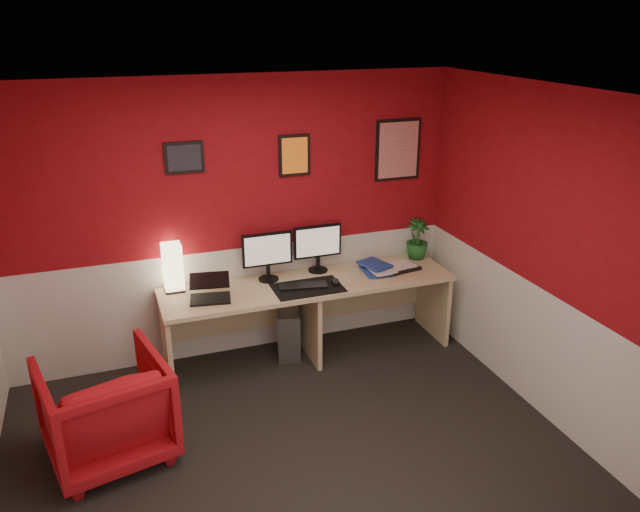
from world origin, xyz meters
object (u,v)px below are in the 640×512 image
Objects in this scene: monitor_left at (268,249)px; pc_tower at (288,330)px; laptop at (210,288)px; zen_tray at (398,267)px; armchair at (106,409)px; monitor_right at (318,241)px; potted_plant at (417,239)px; shoji_lamp at (173,269)px; desk at (309,319)px.

monitor_left is 0.81m from pc_tower.
zen_tray is (1.77, 0.08, -0.09)m from laptop.
zen_tray is 0.42× the size of armchair.
monitor_right is 1.01m from potted_plant.
monitor_right is at bearing -164.24° from armchair.
monitor_left reaches higher than zen_tray.
laptop is 0.94× the size of zen_tray.
pc_tower is (0.98, -0.11, -0.70)m from shoji_lamp.
zen_tray is at bearing 1.06° from desk.
desk is 4.48× the size of monitor_left.
monitor_left is at bearing 175.11° from pc_tower.
armchair is at bearing -154.83° from desk.
shoji_lamp is 1.03× the size of potted_plant.
monitor_left is (0.82, -0.05, 0.09)m from shoji_lamp.
zen_tray is 2.83m from armchair.
zen_tray is at bearing 12.77° from laptop.
desk is 5.78× the size of pc_tower.
laptop is at bearing -152.12° from armchair.
monitor_right is at bearing 179.23° from potted_plant.
desk is at bearing -126.14° from monitor_right.
monitor_left reaches higher than pc_tower.
monitor_right is (0.49, 0.05, 0.00)m from monitor_left.
shoji_lamp is 1.21m from pc_tower.
armchair is (-1.95, -1.07, -0.64)m from monitor_right.
zen_tray is (0.89, 0.02, 0.38)m from desk.
monitor_left reaches higher than desk.
shoji_lamp is at bearing 173.86° from zen_tray.
potted_plant is at bearing -173.33° from armchair.
shoji_lamp is 1.37m from armchair.
laptop is 0.64m from monitor_left.
monitor_left is 0.49m from monitor_right.
shoji_lamp reaches higher than desk.
monitor_right is at bearing 163.62° from zen_tray.
monitor_right is 2.31m from armchair.
laptop is 1.27m from armchair.
potted_plant is 0.47× the size of armchair.
laptop is 0.97m from pc_tower.
desk is 0.96m from zen_tray.
zen_tray is at bearing -6.14° from shoji_lamp.
monitor_left reaches higher than shoji_lamp.
monitor_left is 1.25m from zen_tray.
zen_tray is at bearing -16.38° from monitor_right.
monitor_left is at bearing -178.68° from potted_plant.
pc_tower is (0.16, -0.06, -0.80)m from monitor_left.
monitor_left reaches higher than laptop.
potted_plant is at bearing 17.87° from laptop.
shoji_lamp reaches higher than zen_tray.
laptop is 0.85× the size of potted_plant.
armchair is at bearing -145.18° from monitor_left.
shoji_lamp is 0.69× the size of monitor_left.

